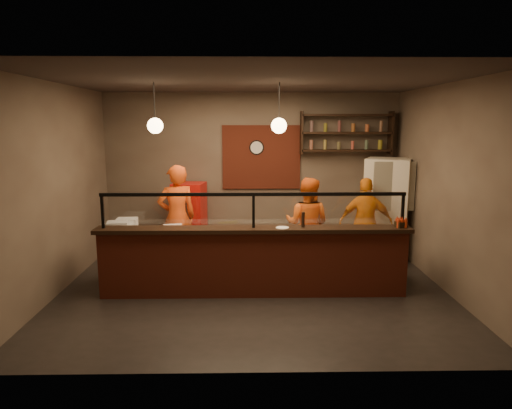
{
  "coord_description": "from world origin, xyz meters",
  "views": [
    {
      "loc": [
        -0.09,
        -6.91,
        2.59
      ],
      "look_at": [
        0.05,
        0.3,
        1.3
      ],
      "focal_mm": 32.0,
      "sensor_mm": 36.0,
      "label": 1
    }
  ],
  "objects_px": {
    "cook_left": "(177,217)",
    "cook_right": "(366,223)",
    "red_cooler": "(190,218)",
    "pepper_mill": "(303,220)",
    "fridge": "(387,208)",
    "wall_clock": "(257,147)",
    "condiment_caddy": "(401,224)",
    "cook_mid": "(307,224)",
    "pizza_dough": "(269,230)"
  },
  "relations": [
    {
      "from": "cook_mid",
      "to": "pepper_mill",
      "type": "height_order",
      "value": "cook_mid"
    },
    {
      "from": "cook_mid",
      "to": "cook_right",
      "type": "distance_m",
      "value": 1.1
    },
    {
      "from": "red_cooler",
      "to": "condiment_caddy",
      "type": "bearing_deg",
      "value": -26.4
    },
    {
      "from": "wall_clock",
      "to": "cook_mid",
      "type": "relative_size",
      "value": 0.18
    },
    {
      "from": "fridge",
      "to": "pepper_mill",
      "type": "bearing_deg",
      "value": -110.14
    },
    {
      "from": "condiment_caddy",
      "to": "pepper_mill",
      "type": "distance_m",
      "value": 1.46
    },
    {
      "from": "wall_clock",
      "to": "cook_left",
      "type": "relative_size",
      "value": 0.16
    },
    {
      "from": "cook_mid",
      "to": "fridge",
      "type": "distance_m",
      "value": 1.8
    },
    {
      "from": "wall_clock",
      "to": "cook_mid",
      "type": "bearing_deg",
      "value": -60.19
    },
    {
      "from": "cook_left",
      "to": "red_cooler",
      "type": "xyz_separation_m",
      "value": [
        0.08,
        1.09,
        -0.23
      ]
    },
    {
      "from": "wall_clock",
      "to": "cook_right",
      "type": "relative_size",
      "value": 0.18
    },
    {
      "from": "condiment_caddy",
      "to": "cook_left",
      "type": "bearing_deg",
      "value": 158.69
    },
    {
      "from": "cook_mid",
      "to": "fridge",
      "type": "xyz_separation_m",
      "value": [
        1.63,
        0.75,
        0.14
      ]
    },
    {
      "from": "cook_left",
      "to": "wall_clock",
      "type": "bearing_deg",
      "value": -158.13
    },
    {
      "from": "fridge",
      "to": "cook_left",
      "type": "bearing_deg",
      "value": -147.69
    },
    {
      "from": "red_cooler",
      "to": "pepper_mill",
      "type": "distance_m",
      "value": 3.18
    },
    {
      "from": "fridge",
      "to": "cook_mid",
      "type": "bearing_deg",
      "value": -132.35
    },
    {
      "from": "cook_right",
      "to": "cook_mid",
      "type": "bearing_deg",
      "value": 14.67
    },
    {
      "from": "wall_clock",
      "to": "cook_left",
      "type": "xyz_separation_m",
      "value": [
        -1.45,
        -1.4,
        -1.16
      ]
    },
    {
      "from": "red_cooler",
      "to": "condiment_caddy",
      "type": "xyz_separation_m",
      "value": [
        3.46,
        -2.48,
        0.4
      ]
    },
    {
      "from": "cook_mid",
      "to": "red_cooler",
      "type": "bearing_deg",
      "value": -5.81
    },
    {
      "from": "pepper_mill",
      "to": "pizza_dough",
      "type": "bearing_deg",
      "value": 135.31
    },
    {
      "from": "pepper_mill",
      "to": "cook_mid",
      "type": "bearing_deg",
      "value": 79.61
    },
    {
      "from": "wall_clock",
      "to": "cook_right",
      "type": "height_order",
      "value": "wall_clock"
    },
    {
      "from": "cook_mid",
      "to": "pepper_mill",
      "type": "distance_m",
      "value": 1.3
    },
    {
      "from": "wall_clock",
      "to": "pepper_mill",
      "type": "relative_size",
      "value": 1.32
    },
    {
      "from": "red_cooler",
      "to": "pepper_mill",
      "type": "height_order",
      "value": "red_cooler"
    },
    {
      "from": "cook_right",
      "to": "pizza_dough",
      "type": "bearing_deg",
      "value": 33.56
    },
    {
      "from": "wall_clock",
      "to": "fridge",
      "type": "height_order",
      "value": "wall_clock"
    },
    {
      "from": "red_cooler",
      "to": "cook_left",
      "type": "bearing_deg",
      "value": -85.15
    },
    {
      "from": "wall_clock",
      "to": "pepper_mill",
      "type": "height_order",
      "value": "wall_clock"
    },
    {
      "from": "wall_clock",
      "to": "red_cooler",
      "type": "relative_size",
      "value": 0.21
    },
    {
      "from": "cook_right",
      "to": "condiment_caddy",
      "type": "xyz_separation_m",
      "value": [
        0.15,
        -1.43,
        0.29
      ]
    },
    {
      "from": "cook_right",
      "to": "pizza_dough",
      "type": "height_order",
      "value": "cook_right"
    },
    {
      "from": "pizza_dough",
      "to": "cook_mid",
      "type": "bearing_deg",
      "value": 47.13
    },
    {
      "from": "cook_right",
      "to": "pepper_mill",
      "type": "xyz_separation_m",
      "value": [
        -1.31,
        -1.39,
        0.36
      ]
    },
    {
      "from": "wall_clock",
      "to": "condiment_caddy",
      "type": "distance_m",
      "value": 3.63
    },
    {
      "from": "cook_right",
      "to": "pizza_dough",
      "type": "distance_m",
      "value": 2.01
    },
    {
      "from": "cook_right",
      "to": "condiment_caddy",
      "type": "height_order",
      "value": "cook_right"
    },
    {
      "from": "wall_clock",
      "to": "pizza_dough",
      "type": "bearing_deg",
      "value": -85.93
    },
    {
      "from": "fridge",
      "to": "pizza_dough",
      "type": "xyz_separation_m",
      "value": [
        -2.34,
        -1.5,
        -0.06
      ]
    },
    {
      "from": "cook_left",
      "to": "cook_right",
      "type": "height_order",
      "value": "cook_left"
    },
    {
      "from": "condiment_caddy",
      "to": "pepper_mill",
      "type": "xyz_separation_m",
      "value": [
        -1.46,
        0.04,
        0.07
      ]
    },
    {
      "from": "pepper_mill",
      "to": "cook_right",
      "type": "bearing_deg",
      "value": 46.63
    },
    {
      "from": "wall_clock",
      "to": "cook_left",
      "type": "bearing_deg",
      "value": -135.86
    },
    {
      "from": "cook_right",
      "to": "pepper_mill",
      "type": "height_order",
      "value": "cook_right"
    },
    {
      "from": "cook_left",
      "to": "pepper_mill",
      "type": "bearing_deg",
      "value": 125.04
    },
    {
      "from": "cook_mid",
      "to": "condiment_caddy",
      "type": "xyz_separation_m",
      "value": [
        1.23,
        -1.28,
        0.28
      ]
    },
    {
      "from": "red_cooler",
      "to": "pizza_dough",
      "type": "relative_size",
      "value": 2.91
    },
    {
      "from": "cook_right",
      "to": "fridge",
      "type": "distance_m",
      "value": 0.82
    }
  ]
}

